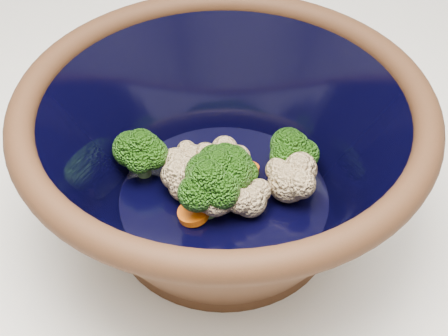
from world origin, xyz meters
TOP-DOWN VIEW (x-y plane):
  - mixing_bowl at (-0.07, -0.02)m, footprint 0.32×0.32m
  - vegetable_pile at (-0.08, -0.02)m, footprint 0.16×0.10m

SIDE VIEW (x-z plane):
  - vegetable_pile at x=-0.08m, z-range 0.93..0.98m
  - mixing_bowl at x=-0.07m, z-range 0.91..1.04m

